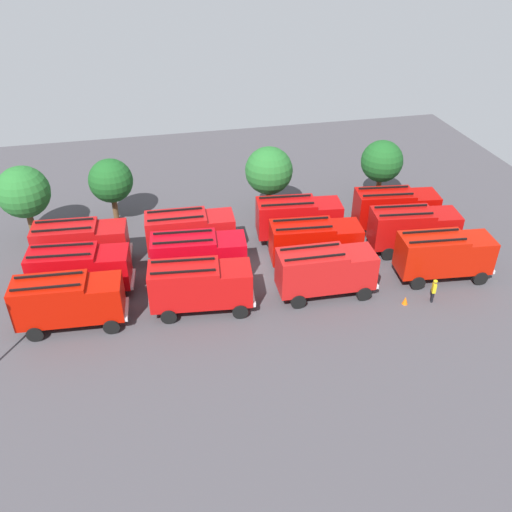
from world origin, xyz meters
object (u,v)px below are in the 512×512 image
object	(u,v)px
fire_truck_0	(68,300)
fire_truck_10	(298,217)
fire_truck_1	(200,285)
firefighter_1	(434,290)
fire_truck_6	(315,241)
fire_truck_9	(190,231)
traffic_cone_0	(405,300)
fire_truck_8	(81,243)
fire_truck_11	(395,208)
tree_2	(269,171)
fire_truck_5	(198,255)
firefighter_0	(473,243)
firefighter_2	(403,204)
fire_truck_2	(325,270)
tree_1	(111,181)
fire_truck_3	(444,254)
tree_0	(23,192)
traffic_cone_1	(50,250)
tree_3	(382,161)
fire_truck_7	(413,228)
fire_truck_4	(80,269)

from	to	relation	value
fire_truck_0	fire_truck_10	size ratio (longest dim) A/B	0.99
fire_truck_1	firefighter_1	distance (m)	16.64
fire_truck_6	fire_truck_9	bearing A→B (deg)	163.88
fire_truck_10	traffic_cone_0	world-z (taller)	fire_truck_10
fire_truck_6	fire_truck_8	xyz separation A→B (m)	(-17.77, 3.72, 0.00)
fire_truck_1	fire_truck_11	size ratio (longest dim) A/B	1.00
firefighter_1	tree_2	xyz separation A→B (m)	(-8.50, 15.23, 3.38)
fire_truck_0	fire_truck_5	world-z (taller)	same
fire_truck_8	fire_truck_10	xyz separation A→B (m)	(17.58, 0.26, 0.00)
firefighter_0	tree_2	bearing A→B (deg)	-11.55
fire_truck_1	firefighter_2	distance (m)	22.60
fire_truck_2	firefighter_2	distance (m)	15.25
fire_truck_11	firefighter_1	size ratio (longest dim) A/B	4.08
fire_truck_9	traffic_cone_0	xyz separation A→B (m)	(14.22, -9.93, -1.85)
traffic_cone_0	tree_1	bearing A→B (deg)	140.04
fire_truck_1	firefighter_0	distance (m)	22.94
fire_truck_3	fire_truck_5	bearing A→B (deg)	173.25
fire_truck_2	tree_2	distance (m)	12.96
fire_truck_6	fire_truck_0	bearing A→B (deg)	-163.61
tree_0	traffic_cone_1	distance (m)	5.14
fire_truck_5	firefighter_0	world-z (taller)	fire_truck_5
fire_truck_11	firefighter_2	world-z (taller)	fire_truck_11
fire_truck_11	tree_3	bearing A→B (deg)	87.54
fire_truck_2	fire_truck_6	distance (m)	3.97
fire_truck_6	tree_2	xyz separation A→B (m)	(-1.59, 8.78, 2.26)
fire_truck_1	fire_truck_7	distance (m)	18.40
fire_truck_7	firefighter_2	xyz separation A→B (m)	(2.16, 6.16, -1.26)
fire_truck_3	fire_truck_7	size ratio (longest dim) A/B	0.99
tree_2	tree_3	world-z (taller)	tree_2
fire_truck_5	traffic_cone_1	world-z (taller)	fire_truck_5
fire_truck_0	fire_truck_9	size ratio (longest dim) A/B	1.01
fire_truck_9	traffic_cone_1	distance (m)	11.78
traffic_cone_0	tree_0	bearing A→B (deg)	150.74
fire_truck_0	fire_truck_9	distance (m)	11.49
fire_truck_3	tree_0	distance (m)	33.65
fire_truck_6	fire_truck_2	bearing A→B (deg)	-91.62
fire_truck_1	fire_truck_10	world-z (taller)	same
fire_truck_2	fire_truck_6	bearing A→B (deg)	84.84
tree_3	tree_0	bearing A→B (deg)	-179.13
tree_3	tree_2	bearing A→B (deg)	-177.11
fire_truck_6	tree_3	distance (m)	13.37
fire_truck_2	tree_0	size ratio (longest dim) A/B	1.09
fire_truck_6	firefighter_1	size ratio (longest dim) A/B	4.05
fire_truck_3	fire_truck_4	distance (m)	26.87
fire_truck_6	tree_1	size ratio (longest dim) A/B	1.25
fire_truck_8	firefighter_1	bearing A→B (deg)	-18.37
fire_truck_0	fire_truck_7	bearing A→B (deg)	12.00
fire_truck_5	tree_2	bearing A→B (deg)	54.55
fire_truck_1	fire_truck_3	size ratio (longest dim) A/B	1.00
fire_truck_2	tree_0	distance (m)	25.30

